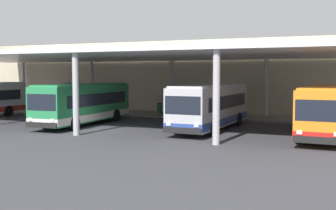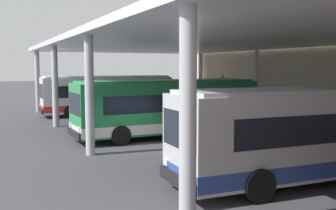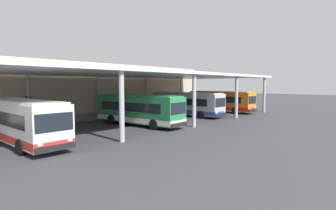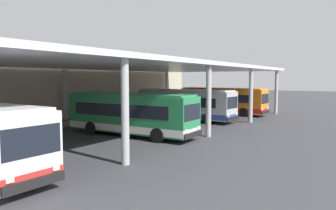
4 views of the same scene
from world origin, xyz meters
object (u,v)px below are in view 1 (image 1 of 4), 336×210
Objects in this scene: bus_second_bay at (84,103)px; bus_middle_bay at (211,106)px; bench_waiting at (185,109)px; trash_bin at (159,108)px; bus_far_bay at (327,111)px; banner_sign at (69,93)px.

bus_middle_bay is at bearing 6.06° from bus_second_bay.
bench_waiting is at bearing 121.67° from bus_middle_bay.
bench_waiting is 1.84× the size of trash_bin.
trash_bin is (-15.30, 8.94, -0.98)m from bus_far_bay.
bus_second_bay is 1.00× the size of bus_middle_bay.
bus_far_bay is at bearing -5.70° from bus_middle_bay.
bus_far_bay is 3.32× the size of banner_sign.
bus_middle_bay is at bearing -58.33° from bench_waiting.
bus_second_bay is 3.31× the size of banner_sign.
bus_second_bay is 10.49m from bench_waiting.
banner_sign is (-17.47, 7.31, 0.32)m from bus_middle_bay.
bus_middle_bay is 11.22m from trash_bin.
bench_waiting is at bearing 144.89° from bus_far_bay.
bus_far_bay is at bearing -30.29° from trash_bin.
banner_sign is (-12.43, -0.88, 1.32)m from bench_waiting.
trash_bin is at bearing 76.05° from bus_second_bay.
bus_far_bay is 15.59m from bench_waiting.
bus_middle_bay is at bearing -22.69° from banner_sign.
bus_far_bay is 17.75m from trash_bin.
banner_sign is at bearing -174.98° from trash_bin.
trash_bin is at bearing -179.74° from bench_waiting.
bus_second_bay and bus_far_bay have the same top height.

